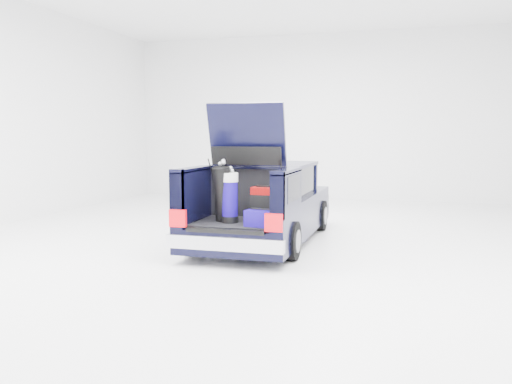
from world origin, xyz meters
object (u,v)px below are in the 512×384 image
(car, at_px, (265,205))
(blue_duffel, at_px, (264,218))
(red_suitcase, at_px, (263,204))
(black_golf_bag, at_px, (223,194))
(blue_golf_bag, at_px, (230,197))

(car, height_order, blue_duffel, car)
(blue_duffel, bearing_deg, red_suitcase, 119.39)
(red_suitcase, distance_m, black_golf_bag, 0.66)
(car, bearing_deg, red_suitcase, -76.53)
(blue_golf_bag, bearing_deg, red_suitcase, 29.83)
(blue_golf_bag, distance_m, blue_duffel, 0.70)
(car, relative_size, blue_duffel, 8.20)
(red_suitcase, xyz_separation_m, blue_duffel, (0.17, -0.53, -0.14))
(black_golf_bag, xyz_separation_m, blue_golf_bag, (0.13, -0.04, -0.04))
(black_golf_bag, xyz_separation_m, blue_duffel, (0.74, -0.25, -0.32))
(red_suitcase, bearing_deg, car, 108.03)
(red_suitcase, xyz_separation_m, black_golf_bag, (-0.57, -0.28, 0.17))
(black_golf_bag, distance_m, blue_golf_bag, 0.14)
(car, height_order, black_golf_bag, car)
(car, distance_m, black_golf_bag, 1.72)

